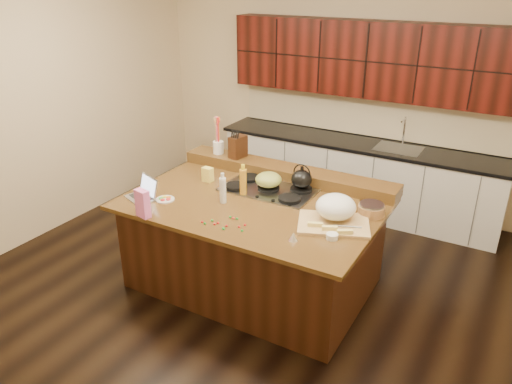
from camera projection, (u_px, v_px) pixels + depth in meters
The scene contains 35 objects.
room at pixel (253, 159), 4.58m from camera, with size 5.52×5.02×2.72m.
island at pixel (253, 243), 4.94m from camera, with size 2.40×1.60×0.92m.
back_ledge at pixel (286, 172), 5.29m from camera, with size 2.40×0.30×0.12m, color black.
cooktop at pixel (268, 189), 4.99m from camera, with size 0.92×0.52×0.05m.
back_counter at pixel (361, 138), 6.36m from camera, with size 3.70×0.66×2.40m.
kettle at pixel (302, 179), 4.91m from camera, with size 0.21×0.21×0.19m, color black.
green_bowl at pixel (269, 180), 4.95m from camera, with size 0.26×0.26×0.15m, color olive.
laptop at pixel (144, 192), 4.82m from camera, with size 0.36×0.32×0.21m.
oil_bottle at pixel (243, 183), 4.83m from camera, with size 0.07×0.07×0.27m, color #BB8321.
vinegar_bottle at pixel (223, 190), 4.69m from camera, with size 0.06×0.06×0.25m, color silver.
wooden_tray at pixel (335, 211), 4.33m from camera, with size 0.73×0.63×0.25m.
ramekin_a at pixel (332, 236), 4.09m from camera, with size 0.10×0.10×0.04m, color white.
ramekin_b at pixel (346, 207), 4.59m from camera, with size 0.10×0.10×0.04m, color white.
ramekin_c at pixel (322, 208), 4.57m from camera, with size 0.10×0.10×0.04m, color white.
strainer_bowl at pixel (371, 210), 4.48m from camera, with size 0.24×0.24×0.09m, color #996B3F.
kitchen_timer at pixel (293, 236), 4.06m from camera, with size 0.08×0.08×0.07m, color silver.
pink_bag at pixel (143, 203), 4.42m from camera, with size 0.14×0.07×0.26m, color pink.
candy_plate at pixel (165, 199), 4.79m from camera, with size 0.18×0.18×0.01m, color white.
package_box at pixel (208, 174), 5.18m from camera, with size 0.11×0.08×0.15m, color #F5E056.
utensil_crock at pixel (218, 147), 5.63m from camera, with size 0.12×0.12×0.14m, color white.
knife_block at pixel (238, 147), 5.49m from camera, with size 0.12×0.20×0.24m, color black.
gumdrop_0 at pixel (215, 224), 4.31m from camera, with size 0.02×0.02×0.02m, color red.
gumdrop_1 at pixel (242, 231), 4.21m from camera, with size 0.02×0.02×0.02m, color #198C26.
gumdrop_2 at pixel (218, 223), 4.33m from camera, with size 0.02×0.02×0.02m, color red.
gumdrop_3 at pixel (237, 219), 4.41m from camera, with size 0.02×0.02×0.02m, color #198C26.
gumdrop_4 at pixel (226, 226), 4.29m from camera, with size 0.02×0.02×0.02m, color red.
gumdrop_5 at pixel (224, 229), 4.23m from camera, with size 0.02×0.02×0.02m, color #198C26.
gumdrop_6 at pixel (233, 218), 4.42m from camera, with size 0.02×0.02×0.02m, color red.
gumdrop_7 at pixel (230, 217), 4.44m from camera, with size 0.02×0.02×0.02m, color #198C26.
gumdrop_8 at pixel (245, 225), 4.30m from camera, with size 0.02×0.02×0.02m, color red.
gumdrop_9 at pixel (223, 228), 4.24m from camera, with size 0.02×0.02×0.02m, color #198C26.
gumdrop_10 at pixel (239, 227), 4.27m from camera, with size 0.02×0.02×0.02m, color red.
gumdrop_11 at pixel (212, 220), 4.38m from camera, with size 0.02×0.02×0.02m, color #198C26.
gumdrop_12 at pixel (202, 222), 4.35m from camera, with size 0.02×0.02×0.02m, color red.
gumdrop_13 at pixel (205, 223), 4.32m from camera, with size 0.02×0.02×0.02m, color #198C26.
Camera 1 is at (2.16, -3.73, 2.94)m, focal length 35.00 mm.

